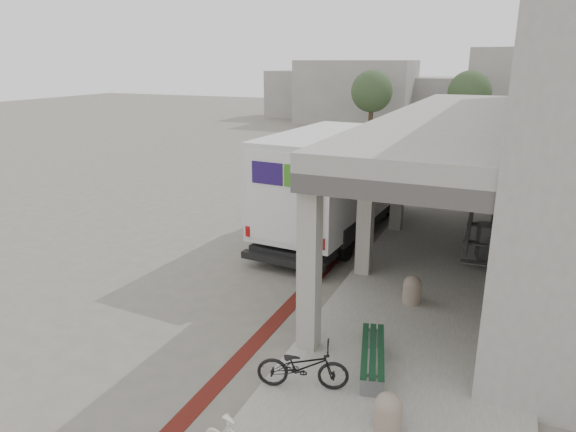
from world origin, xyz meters
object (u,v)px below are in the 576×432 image
at_px(bench, 373,355).
at_px(bicycle_black, 303,366).
at_px(fedex_truck, 338,179).
at_px(utility_cabinet, 486,242).

xyz_separation_m(bench, bicycle_black, (-0.97, -0.98, 0.10)).
bearing_deg(bicycle_black, fedex_truck, -3.27).
height_order(fedex_truck, bicycle_black, fedex_truck).
xyz_separation_m(fedex_truck, bench, (3.16, -7.46, -1.41)).
relative_size(fedex_truck, utility_cabinet, 8.09).
bearing_deg(fedex_truck, bicycle_black, -71.75).
xyz_separation_m(fedex_truck, bicycle_black, (2.20, -8.44, -1.30)).
xyz_separation_m(utility_cabinet, bicycle_black, (-2.50, -7.62, -0.10)).
relative_size(bench, bicycle_black, 1.20).
height_order(bench, bicycle_black, bicycle_black).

